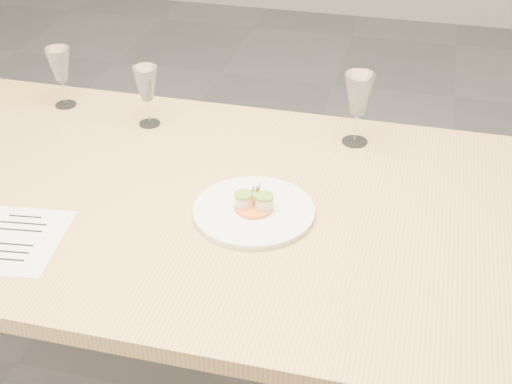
% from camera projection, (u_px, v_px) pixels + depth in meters
% --- Properties ---
extents(dining_table, '(2.40, 1.00, 0.75)m').
position_uv_depth(dining_table, '(207.00, 220.00, 1.77)').
color(dining_table, tan).
rests_on(dining_table, ground).
extents(dinner_plate, '(0.29, 0.29, 0.07)m').
position_uv_depth(dinner_plate, '(254.00, 210.00, 1.67)').
color(dinner_plate, white).
rests_on(dinner_plate, dining_table).
extents(recipe_sheet, '(0.22, 0.27, 0.00)m').
position_uv_depth(recipe_sheet, '(17.00, 240.00, 1.59)').
color(recipe_sheet, white).
rests_on(recipe_sheet, dining_table).
extents(wine_glass_1, '(0.07, 0.07, 0.18)m').
position_uv_depth(wine_glass_1, '(60.00, 66.00, 2.08)').
color(wine_glass_1, white).
rests_on(wine_glass_1, dining_table).
extents(wine_glass_2, '(0.07, 0.07, 0.18)m').
position_uv_depth(wine_glass_2, '(146.00, 85.00, 1.98)').
color(wine_glass_2, white).
rests_on(wine_glass_2, dining_table).
extents(wine_glass_3, '(0.08, 0.08, 0.20)m').
position_uv_depth(wine_glass_3, '(359.00, 96.00, 1.89)').
color(wine_glass_3, white).
rests_on(wine_glass_3, dining_table).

